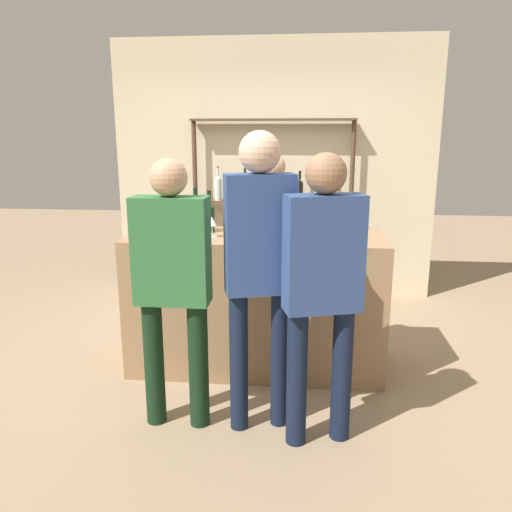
# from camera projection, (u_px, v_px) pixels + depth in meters

# --- Properties ---
(ground_plane) EXTENTS (16.00, 16.00, 0.00)m
(ground_plane) POSITION_uv_depth(u_px,v_px,m) (256.00, 365.00, 3.99)
(ground_plane) COLOR #9E8466
(bar_counter) EXTENTS (1.92, 0.70, 1.05)m
(bar_counter) POSITION_uv_depth(u_px,v_px,m) (256.00, 302.00, 3.86)
(bar_counter) COLOR #997551
(bar_counter) RESTS_ON ground_plane
(back_wall) EXTENTS (3.52, 0.12, 2.80)m
(back_wall) POSITION_uv_depth(u_px,v_px,m) (273.00, 171.00, 5.54)
(back_wall) COLOR beige
(back_wall) RESTS_ON ground_plane
(back_shelf) EXTENTS (1.75, 0.18, 1.95)m
(back_shelf) POSITION_uv_depth(u_px,v_px,m) (272.00, 185.00, 5.40)
(back_shelf) COLOR #4C3828
(back_shelf) RESTS_ON ground_plane
(counter_bottle_0) EXTENTS (0.08, 0.08, 0.34)m
(counter_bottle_0) POSITION_uv_depth(u_px,v_px,m) (313.00, 223.00, 3.56)
(counter_bottle_0) COLOR silver
(counter_bottle_0) RESTS_ON bar_counter
(counter_bottle_1) EXTENTS (0.08, 0.08, 0.34)m
(counter_bottle_1) POSITION_uv_depth(u_px,v_px,m) (196.00, 215.00, 3.86)
(counter_bottle_1) COLOR black
(counter_bottle_1) RESTS_ON bar_counter
(counter_bottle_2) EXTENTS (0.09, 0.09, 0.37)m
(counter_bottle_2) POSITION_uv_depth(u_px,v_px,m) (172.00, 218.00, 3.65)
(counter_bottle_2) COLOR silver
(counter_bottle_2) RESTS_ON bar_counter
(counter_bottle_3) EXTENTS (0.08, 0.08, 0.32)m
(counter_bottle_3) POSITION_uv_depth(u_px,v_px,m) (209.00, 216.00, 3.84)
(counter_bottle_3) COLOR black
(counter_bottle_3) RESTS_ON bar_counter
(counter_bottle_4) EXTENTS (0.08, 0.08, 0.35)m
(counter_bottle_4) POSITION_uv_depth(u_px,v_px,m) (246.00, 217.00, 3.77)
(counter_bottle_4) COLOR silver
(counter_bottle_4) RESTS_ON bar_counter
(counter_bottle_5) EXTENTS (0.08, 0.08, 0.32)m
(counter_bottle_5) POSITION_uv_depth(u_px,v_px,m) (168.00, 214.00, 3.94)
(counter_bottle_5) COLOR silver
(counter_bottle_5) RESTS_ON bar_counter
(wine_glass) EXTENTS (0.07, 0.07, 0.15)m
(wine_glass) POSITION_uv_depth(u_px,v_px,m) (212.00, 222.00, 3.65)
(wine_glass) COLOR silver
(wine_glass) RESTS_ON bar_counter
(ice_bucket) EXTENTS (0.19, 0.19, 0.21)m
(ice_bucket) POSITION_uv_depth(u_px,v_px,m) (318.00, 219.00, 3.84)
(ice_bucket) COLOR #B2B2B7
(ice_bucket) RESTS_ON bar_counter
(cork_jar) EXTENTS (0.12, 0.12, 0.14)m
(cork_jar) POSITION_uv_depth(u_px,v_px,m) (337.00, 234.00, 3.45)
(cork_jar) COLOR silver
(cork_jar) RESTS_ON bar_counter
(customer_center) EXTENTS (0.43, 0.28, 1.82)m
(customer_center) POSITION_uv_depth(u_px,v_px,m) (260.00, 257.00, 2.91)
(customer_center) COLOR #121C33
(customer_center) RESTS_ON ground_plane
(customer_right) EXTENTS (0.46, 0.30, 1.70)m
(customer_right) POSITION_uv_depth(u_px,v_px,m) (323.00, 279.00, 2.78)
(customer_right) COLOR #121C33
(customer_right) RESTS_ON ground_plane
(customer_left) EXTENTS (0.44, 0.22, 1.66)m
(customer_left) POSITION_uv_depth(u_px,v_px,m) (173.00, 275.00, 2.96)
(customer_left) COLOR black
(customer_left) RESTS_ON ground_plane
(server_behind_counter) EXTENTS (0.45, 0.23, 1.62)m
(server_behind_counter) POSITION_uv_depth(u_px,v_px,m) (273.00, 229.00, 4.57)
(server_behind_counter) COLOR #121C33
(server_behind_counter) RESTS_ON ground_plane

